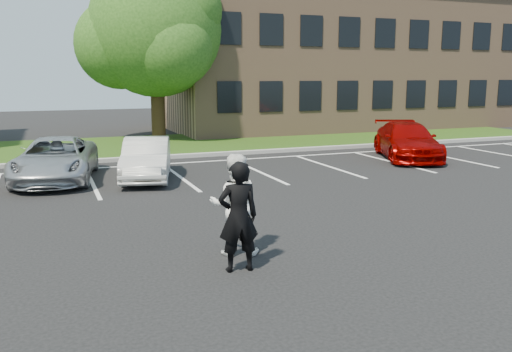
{
  "coord_description": "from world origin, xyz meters",
  "views": [
    {
      "loc": [
        -4.07,
        -9.41,
        3.36
      ],
      "look_at": [
        0.0,
        1.0,
        1.25
      ],
      "focal_mm": 38.0,
      "sensor_mm": 36.0,
      "label": 1
    }
  ],
  "objects_px": {
    "office_building": "(339,61)",
    "man_white_shirt": "(234,205)",
    "car_silver_minivan": "(56,160)",
    "man_black_suit": "(238,217)",
    "car_red_compact": "(407,141)",
    "tree": "(157,33)",
    "car_white_sedan": "(147,159)"
  },
  "relations": [
    {
      "from": "office_building",
      "to": "man_white_shirt",
      "type": "bearing_deg",
      "value": -123.93
    },
    {
      "from": "car_silver_minivan",
      "to": "man_white_shirt",
      "type": "bearing_deg",
      "value": -61.55
    },
    {
      "from": "man_black_suit",
      "to": "car_silver_minivan",
      "type": "bearing_deg",
      "value": -70.06
    },
    {
      "from": "car_red_compact",
      "to": "office_building",
      "type": "bearing_deg",
      "value": 94.17
    },
    {
      "from": "man_white_shirt",
      "to": "car_red_compact",
      "type": "relative_size",
      "value": 0.39
    },
    {
      "from": "car_red_compact",
      "to": "man_black_suit",
      "type": "bearing_deg",
      "value": -115.32
    },
    {
      "from": "man_black_suit",
      "to": "car_red_compact",
      "type": "height_order",
      "value": "man_black_suit"
    },
    {
      "from": "office_building",
      "to": "man_white_shirt",
      "type": "xyz_separation_m",
      "value": [
        -14.86,
        -22.09,
        -3.2
      ]
    },
    {
      "from": "man_black_suit",
      "to": "car_red_compact",
      "type": "distance_m",
      "value": 14.19
    },
    {
      "from": "office_building",
      "to": "car_red_compact",
      "type": "height_order",
      "value": "office_building"
    },
    {
      "from": "tree",
      "to": "car_white_sedan",
      "type": "relative_size",
      "value": 2.17
    },
    {
      "from": "office_building",
      "to": "tree",
      "type": "bearing_deg",
      "value": -163.54
    },
    {
      "from": "man_white_shirt",
      "to": "car_silver_minivan",
      "type": "distance_m",
      "value": 9.31
    },
    {
      "from": "man_black_suit",
      "to": "car_white_sedan",
      "type": "bearing_deg",
      "value": -85.89
    },
    {
      "from": "man_white_shirt",
      "to": "car_white_sedan",
      "type": "relative_size",
      "value": 0.47
    },
    {
      "from": "man_white_shirt",
      "to": "car_silver_minivan",
      "type": "xyz_separation_m",
      "value": [
        -2.95,
        8.83,
        -0.27
      ]
    },
    {
      "from": "office_building",
      "to": "man_black_suit",
      "type": "distance_m",
      "value": 27.66
    },
    {
      "from": "tree",
      "to": "man_white_shirt",
      "type": "height_order",
      "value": "tree"
    },
    {
      "from": "man_white_shirt",
      "to": "car_silver_minivan",
      "type": "bearing_deg",
      "value": -54.09
    },
    {
      "from": "man_white_shirt",
      "to": "office_building",
      "type": "bearing_deg",
      "value": -106.53
    },
    {
      "from": "man_black_suit",
      "to": "man_white_shirt",
      "type": "xyz_separation_m",
      "value": [
        0.23,
        0.87,
        -0.0
      ]
    },
    {
      "from": "office_building",
      "to": "car_silver_minivan",
      "type": "distance_m",
      "value": 22.48
    },
    {
      "from": "tree",
      "to": "man_black_suit",
      "type": "distance_m",
      "value": 19.91
    },
    {
      "from": "tree",
      "to": "man_black_suit",
      "type": "bearing_deg",
      "value": -97.55
    },
    {
      "from": "car_white_sedan",
      "to": "man_black_suit",
      "type": "bearing_deg",
      "value": -76.24
    },
    {
      "from": "man_black_suit",
      "to": "car_silver_minivan",
      "type": "xyz_separation_m",
      "value": [
        -2.72,
        9.7,
        -0.28
      ]
    },
    {
      "from": "car_silver_minivan",
      "to": "car_white_sedan",
      "type": "xyz_separation_m",
      "value": [
        2.75,
        -0.77,
        -0.02
      ]
    },
    {
      "from": "car_red_compact",
      "to": "man_white_shirt",
      "type": "bearing_deg",
      "value": -117.42
    },
    {
      "from": "office_building",
      "to": "car_red_compact",
      "type": "relative_size",
      "value": 4.55
    },
    {
      "from": "man_black_suit",
      "to": "car_white_sedan",
      "type": "relative_size",
      "value": 0.47
    },
    {
      "from": "man_black_suit",
      "to": "tree",
      "type": "bearing_deg",
      "value": -93.3
    },
    {
      "from": "office_building",
      "to": "tree",
      "type": "height_order",
      "value": "tree"
    }
  ]
}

